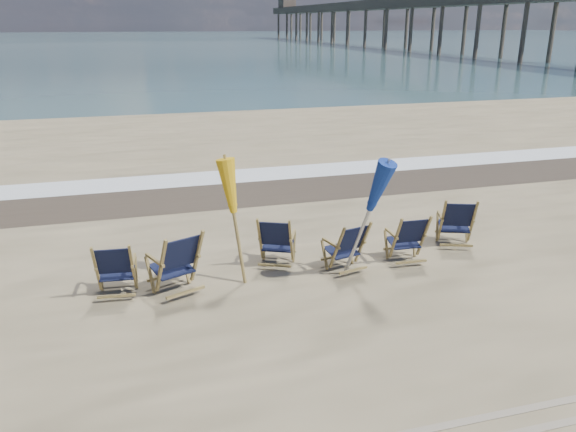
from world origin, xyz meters
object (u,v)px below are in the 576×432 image
object	(u,v)px
beach_chair_2	(291,243)
beach_chair_3	(363,245)
umbrella_yellow	(235,193)
umbrella_blue	(365,184)
beach_chair_0	(133,269)
beach_chair_4	(424,238)
beach_chair_5	(473,223)
fishing_pier	(403,17)
beach_chair_1	(197,259)

from	to	relation	value
beach_chair_2	beach_chair_3	bearing A→B (deg)	-173.22
umbrella_yellow	umbrella_blue	size ratio (longest dim) A/B	0.93
beach_chair_2	umbrella_yellow	size ratio (longest dim) A/B	0.47
beach_chair_0	beach_chair_4	world-z (taller)	beach_chair_0
beach_chair_0	beach_chair_5	xyz separation A→B (m)	(6.04, 0.32, 0.03)
fishing_pier	beach_chair_0	bearing A→B (deg)	-119.30
beach_chair_5	fishing_pier	bearing A→B (deg)	-94.68
umbrella_yellow	umbrella_blue	bearing A→B (deg)	-15.76
beach_chair_0	umbrella_yellow	xyz separation A→B (m)	(1.62, 0.14, 1.03)
beach_chair_3	beach_chair_4	distance (m)	1.13
beach_chair_0	beach_chair_2	xyz separation A→B (m)	(2.58, 0.35, 0.01)
beach_chair_0	fishing_pier	bearing A→B (deg)	-113.69
fishing_pier	beach_chair_5	bearing A→B (deg)	-115.62
fishing_pier	umbrella_yellow	bearing A→B (deg)	-118.36
beach_chair_2	beach_chair_5	bearing A→B (deg)	-155.86
beach_chair_5	beach_chair_0	bearing A→B (deg)	24.00
beach_chair_5	umbrella_yellow	bearing A→B (deg)	23.35
beach_chair_3	beach_chair_1	bearing A→B (deg)	-12.80
umbrella_blue	umbrella_yellow	bearing A→B (deg)	164.24
beach_chair_2	beach_chair_3	xyz separation A→B (m)	(1.15, -0.37, -0.01)
beach_chair_2	beach_chair_5	distance (m)	3.46
beach_chair_1	beach_chair_2	distance (m)	1.66
beach_chair_2	umbrella_blue	size ratio (longest dim) A/B	0.44
beach_chair_1	beach_chair_3	bearing A→B (deg)	158.23
beach_chair_1	beach_chair_5	distance (m)	5.09
beach_chair_4	fishing_pier	bearing A→B (deg)	-113.84
beach_chair_1	umbrella_blue	size ratio (longest dim) A/B	0.50
beach_chair_5	umbrella_yellow	distance (m)	4.54
beach_chair_3	beach_chair_2	bearing A→B (deg)	-31.12
beach_chair_3	umbrella_yellow	bearing A→B (deg)	-17.44
beach_chair_0	beach_chair_2	world-z (taller)	beach_chair_2
beach_chair_0	umbrella_blue	xyz separation A→B (m)	(3.55, -0.41, 1.17)
beach_chair_3	beach_chair_5	bearing A→B (deg)	175.10
beach_chair_4	umbrella_yellow	xyz separation A→B (m)	(-3.24, 0.17, 1.03)
umbrella_yellow	beach_chair_1	bearing A→B (deg)	-164.87
beach_chair_2	beach_chair_4	size ratio (longest dim) A/B	1.02
beach_chair_4	beach_chair_1	bearing A→B (deg)	2.52
beach_chair_2	umbrella_yellow	bearing A→B (deg)	37.28
umbrella_yellow	beach_chair_0	bearing A→B (deg)	-175.19
beach_chair_2	beach_chair_3	distance (m)	1.21
umbrella_blue	beach_chair_1	bearing A→B (deg)	171.91
beach_chair_2	umbrella_yellow	world-z (taller)	umbrella_yellow
beach_chair_1	umbrella_blue	distance (m)	2.83
beach_chair_5	umbrella_blue	xyz separation A→B (m)	(-2.50, -0.73, 1.15)
beach_chair_3	umbrella_yellow	xyz separation A→B (m)	(-2.11, 0.15, 1.03)
beach_chair_1	beach_chair_5	xyz separation A→B (m)	(5.08, 0.36, -0.04)
beach_chair_1	beach_chair_2	bearing A→B (deg)	171.43
beach_chair_2	beach_chair_4	world-z (taller)	beach_chair_2
beach_chair_0	umbrella_blue	bearing A→B (deg)	179.06
beach_chair_2	beach_chair_3	size ratio (longest dim) A/B	1.03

